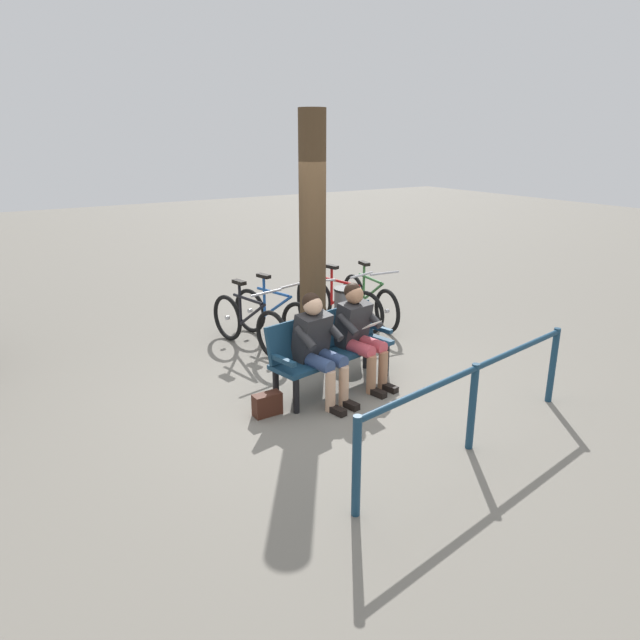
{
  "coord_description": "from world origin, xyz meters",
  "views": [
    {
      "loc": [
        3.31,
        5.04,
        2.8
      ],
      "look_at": [
        -0.11,
        -0.3,
        0.75
      ],
      "focal_mm": 32.16,
      "sensor_mm": 36.0,
      "label": 1
    }
  ],
  "objects_px": {
    "tree_trunk": "(313,240)",
    "bicycle_red": "(273,316)",
    "litter_bin": "(347,318)",
    "bicycle_silver": "(249,324)",
    "bicycle_black": "(311,309)",
    "bicycle_orange": "(369,300)",
    "bench": "(329,345)",
    "handbag": "(267,404)",
    "bicycle_green": "(340,304)",
    "person_reading": "(359,330)",
    "person_companion": "(318,343)"
  },
  "relations": [
    {
      "from": "tree_trunk",
      "to": "bicycle_red",
      "type": "bearing_deg",
      "value": -80.09
    },
    {
      "from": "litter_bin",
      "to": "bicycle_silver",
      "type": "distance_m",
      "value": 1.34
    },
    {
      "from": "litter_bin",
      "to": "bicycle_black",
      "type": "relative_size",
      "value": 0.52
    },
    {
      "from": "bicycle_orange",
      "to": "bicycle_silver",
      "type": "bearing_deg",
      "value": -82.14
    },
    {
      "from": "bench",
      "to": "litter_bin",
      "type": "xyz_separation_m",
      "value": [
        -0.94,
        -0.97,
        -0.09
      ]
    },
    {
      "from": "bicycle_orange",
      "to": "handbag",
      "type": "bearing_deg",
      "value": -48.91
    },
    {
      "from": "bicycle_green",
      "to": "bicycle_silver",
      "type": "bearing_deg",
      "value": -98.71
    },
    {
      "from": "bicycle_red",
      "to": "handbag",
      "type": "bearing_deg",
      "value": -44.59
    },
    {
      "from": "litter_bin",
      "to": "bicycle_black",
      "type": "bearing_deg",
      "value": -83.92
    },
    {
      "from": "litter_bin",
      "to": "person_reading",
      "type": "bearing_deg",
      "value": 61.1
    },
    {
      "from": "handbag",
      "to": "bicycle_green",
      "type": "relative_size",
      "value": 0.18
    },
    {
      "from": "bench",
      "to": "bicycle_silver",
      "type": "height_order",
      "value": "bicycle_silver"
    },
    {
      "from": "tree_trunk",
      "to": "bench",
      "type": "bearing_deg",
      "value": 69.0
    },
    {
      "from": "person_reading",
      "to": "tree_trunk",
      "type": "bearing_deg",
      "value": -101.17
    },
    {
      "from": "tree_trunk",
      "to": "bicycle_green",
      "type": "distance_m",
      "value": 1.75
    },
    {
      "from": "person_reading",
      "to": "litter_bin",
      "type": "relative_size",
      "value": 1.43
    },
    {
      "from": "bicycle_silver",
      "to": "handbag",
      "type": "bearing_deg",
      "value": -31.19
    },
    {
      "from": "handbag",
      "to": "bicycle_black",
      "type": "bearing_deg",
      "value": -131.57
    },
    {
      "from": "person_reading",
      "to": "tree_trunk",
      "type": "distance_m",
      "value": 1.36
    },
    {
      "from": "person_companion",
      "to": "litter_bin",
      "type": "bearing_deg",
      "value": -146.1
    },
    {
      "from": "bench",
      "to": "tree_trunk",
      "type": "distance_m",
      "value": 1.44
    },
    {
      "from": "bicycle_red",
      "to": "bicycle_silver",
      "type": "relative_size",
      "value": 0.99
    },
    {
      "from": "person_companion",
      "to": "bench",
      "type": "bearing_deg",
      "value": -153.17
    },
    {
      "from": "handbag",
      "to": "litter_bin",
      "type": "height_order",
      "value": "litter_bin"
    },
    {
      "from": "bench",
      "to": "person_reading",
      "type": "bearing_deg",
      "value": 152.57
    },
    {
      "from": "person_companion",
      "to": "litter_bin",
      "type": "height_order",
      "value": "person_companion"
    },
    {
      "from": "person_reading",
      "to": "bicycle_silver",
      "type": "relative_size",
      "value": 0.72
    },
    {
      "from": "bench",
      "to": "tree_trunk",
      "type": "height_order",
      "value": "tree_trunk"
    },
    {
      "from": "bench",
      "to": "bicycle_red",
      "type": "distance_m",
      "value": 1.77
    },
    {
      "from": "person_reading",
      "to": "bicycle_green",
      "type": "relative_size",
      "value": 0.73
    },
    {
      "from": "handbag",
      "to": "bicycle_silver",
      "type": "xyz_separation_m",
      "value": [
        -0.7,
        -1.86,
        0.24
      ]
    },
    {
      "from": "bicycle_green",
      "to": "bicycle_silver",
      "type": "height_order",
      "value": "same"
    },
    {
      "from": "person_companion",
      "to": "litter_bin",
      "type": "xyz_separation_m",
      "value": [
        -1.22,
        -1.19,
        -0.24
      ]
    },
    {
      "from": "litter_bin",
      "to": "bicycle_green",
      "type": "xyz_separation_m",
      "value": [
        -0.41,
        -0.76,
        -0.06
      ]
    },
    {
      "from": "person_reading",
      "to": "litter_bin",
      "type": "distance_m",
      "value": 1.26
    },
    {
      "from": "bench",
      "to": "litter_bin",
      "type": "height_order",
      "value": "bench"
    },
    {
      "from": "bicycle_black",
      "to": "handbag",
      "type": "bearing_deg",
      "value": -24.24
    },
    {
      "from": "bench",
      "to": "litter_bin",
      "type": "distance_m",
      "value": 1.35
    },
    {
      "from": "bench",
      "to": "person_reading",
      "type": "relative_size",
      "value": 1.38
    },
    {
      "from": "person_companion",
      "to": "bicycle_green",
      "type": "bearing_deg",
      "value": -140.28
    },
    {
      "from": "bicycle_black",
      "to": "bicycle_red",
      "type": "distance_m",
      "value": 0.64
    },
    {
      "from": "person_companion",
      "to": "handbag",
      "type": "relative_size",
      "value": 4.0
    },
    {
      "from": "person_reading",
      "to": "litter_bin",
      "type": "bearing_deg",
      "value": -129.23
    },
    {
      "from": "bicycle_silver",
      "to": "bench",
      "type": "bearing_deg",
      "value": -1.96
    },
    {
      "from": "bench",
      "to": "bicycle_orange",
      "type": "height_order",
      "value": "bicycle_orange"
    },
    {
      "from": "bicycle_orange",
      "to": "bicycle_silver",
      "type": "xyz_separation_m",
      "value": [
        2.08,
        0.04,
        0.0
      ]
    },
    {
      "from": "person_reading",
      "to": "handbag",
      "type": "relative_size",
      "value": 4.0
    },
    {
      "from": "person_companion",
      "to": "bicycle_silver",
      "type": "xyz_separation_m",
      "value": [
        -0.04,
        -1.83,
        -0.3
      ]
    },
    {
      "from": "tree_trunk",
      "to": "bicycle_red",
      "type": "height_order",
      "value": "tree_trunk"
    },
    {
      "from": "litter_bin",
      "to": "bicycle_green",
      "type": "relative_size",
      "value": 0.51
    }
  ]
}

